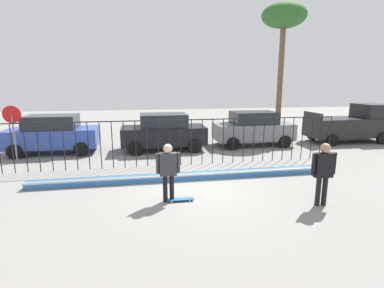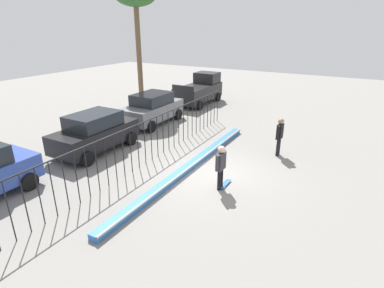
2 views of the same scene
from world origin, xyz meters
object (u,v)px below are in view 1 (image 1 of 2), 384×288
at_px(parked_car_black, 164,132).
at_px(palm_tree_tall, 284,20).
at_px(skateboard, 180,199).
at_px(skateboarder, 168,167).
at_px(parked_car_blue, 53,134).
at_px(parked_car_gray, 253,128).
at_px(pickup_truck, 351,125).
at_px(camera_operator, 323,169).
at_px(stop_sign, 13,126).

relative_size(parked_car_black, palm_tree_tall, 0.51).
bearing_deg(skateboard, skateboarder, -168.68).
bearing_deg(parked_car_blue, parked_car_gray, -2.14).
bearing_deg(palm_tree_tall, skateboarder, -129.30).
distance_m(parked_car_gray, pickup_truck, 6.09).
relative_size(skateboard, palm_tree_tall, 0.09).
distance_m(skateboarder, parked_car_blue, 8.74).
distance_m(skateboard, parked_car_gray, 8.86).
relative_size(parked_car_blue, parked_car_gray, 1.00).
xyz_separation_m(parked_car_black, pickup_truck, (11.11, 0.23, 0.06)).
height_order(skateboard, camera_operator, camera_operator).
xyz_separation_m(skateboard, parked_car_gray, (5.10, 7.19, 0.91)).
relative_size(parked_car_blue, parked_car_black, 1.00).
bearing_deg(palm_tree_tall, parked_car_blue, -166.27).
bearing_deg(stop_sign, parked_car_black, 11.25).
bearing_deg(pickup_truck, skateboard, -145.72).
height_order(camera_operator, parked_car_gray, parked_car_gray).
bearing_deg(skateboarder, palm_tree_tall, 64.63).
distance_m(parked_car_black, parked_car_gray, 5.03).
distance_m(skateboarder, stop_sign, 8.31).
bearing_deg(skateboarder, parked_car_black, 100.39).
relative_size(parked_car_gray, pickup_truck, 0.91).
relative_size(camera_operator, pickup_truck, 0.39).
distance_m(parked_car_gray, stop_sign, 11.76).
bearing_deg(camera_operator, skateboard, 7.21).
height_order(camera_operator, parked_car_blue, parked_car_blue).
distance_m(parked_car_blue, stop_sign, 2.06).
distance_m(camera_operator, parked_car_blue, 12.40).
bearing_deg(skateboarder, camera_operator, 0.20).
bearing_deg(stop_sign, palm_tree_tall, 18.48).
height_order(camera_operator, palm_tree_tall, palm_tree_tall).
xyz_separation_m(skateboarder, pickup_truck, (11.54, 7.07, -0.01)).
relative_size(parked_car_black, pickup_truck, 0.91).
relative_size(skateboarder, camera_operator, 0.96).
height_order(camera_operator, parked_car_black, parked_car_black).
bearing_deg(skateboarder, pickup_truck, 45.43).
bearing_deg(camera_operator, skateboarder, 7.54).
xyz_separation_m(skateboarder, parked_car_blue, (-5.06, 7.12, -0.07)).
xyz_separation_m(skateboard, pickup_truck, (11.20, 7.13, 0.98)).
bearing_deg(parked_car_black, camera_operator, -61.61).
bearing_deg(parked_car_blue, stop_sign, -127.38).
height_order(pickup_truck, palm_tree_tall, palm_tree_tall).
distance_m(parked_car_blue, parked_car_black, 5.49).
relative_size(pickup_truck, palm_tree_tall, 0.55).
xyz_separation_m(parked_car_gray, palm_tree_tall, (3.11, 3.32, 6.44)).
xyz_separation_m(parked_car_blue, parked_car_gray, (10.51, 0.01, 0.00)).
distance_m(camera_operator, palm_tree_tall, 13.80).
bearing_deg(camera_operator, parked_car_blue, -19.92).
bearing_deg(parked_car_gray, parked_car_black, -174.61).
distance_m(camera_operator, stop_sign, 12.36).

